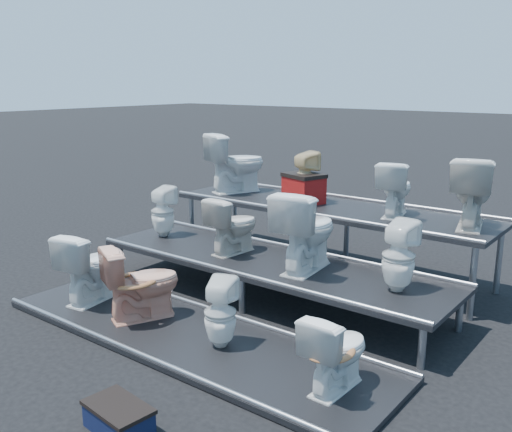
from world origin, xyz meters
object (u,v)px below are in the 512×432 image
Objects in this scene: toilet_1 at (142,282)px; toilet_3 at (336,350)px; toilet_5 at (233,225)px; toilet_9 at (305,177)px; red_crate at (304,190)px; toilet_4 at (163,212)px; toilet_8 at (236,163)px; toilet_10 at (395,188)px; toilet_2 at (220,313)px; step_stool at (119,420)px; toilet_7 at (399,256)px; toilet_11 at (472,192)px; toilet_0 at (92,266)px; toilet_6 at (306,230)px.

toilet_1 is 1.18× the size of toilet_3.
toilet_5 is 1.37m from toilet_9.
toilet_4 is at bearing -119.37° from red_crate.
toilet_10 is (2.41, 0.00, -0.09)m from toilet_8.
toilet_10 is (1.50, 2.60, 0.74)m from toilet_1.
red_crate is at bearing -71.18° from toilet_1.
toilet_1 is 1.18× the size of toilet_2.
red_crate is 4.14m from step_stool.
toilet_7 reaches higher than toilet_1.
toilet_3 is 4.18m from toilet_8.
toilet_5 is 0.85× the size of toilet_11.
toilet_7 is 1.06× the size of toilet_10.
toilet_8 is (0.15, 1.30, 0.49)m from toilet_4.
toilet_0 is at bearing 2.02° from toilet_3.
toilet_0 reaches higher than toilet_2.
toilet_7 reaches higher than toilet_2.
toilet_9 is at bearing -12.76° from toilet_10.
toilet_5 is 0.77× the size of toilet_6.
toilet_6 is 1.84× the size of red_crate.
toilet_1 is 2.72m from toilet_9.
toilet_10 is 1.35× the size of step_stool.
toilet_4 is 2.90m from toilet_10.
step_stool is (-0.97, -1.35, -0.29)m from toilet_3.
red_crate is at bearing -159.74° from toilet_8.
toilet_3 is at bearing 60.07° from step_stool.
toilet_1 is 2.88m from toilet_8.
red_crate reaches higher than toilet_2.
toilet_1 is 0.88× the size of toilet_6.
toilet_11 is (0.14, 2.60, 0.87)m from toilet_3.
toilet_2 is 1.38× the size of red_crate.
toilet_7 is at bearing 66.46° from toilet_11.
toilet_5 is at bearing -70.26° from toilet_1.
step_stool is (2.18, -3.95, -1.19)m from toilet_8.
toilet_6 is 1.04m from toilet_7.
toilet_1 reaches higher than toilet_2.
toilet_4 is at bearing -19.50° from toilet_3.
toilet_1 is at bearing 131.52° from toilet_8.
toilet_4 is 1.89m from toilet_9.
toilet_0 is 0.80m from toilet_1.
toilet_7 is (1.10, 1.30, 0.42)m from toilet_2.
toilet_11 is at bearing 167.24° from toilet_10.
toilet_11 is (2.13, 0.00, 0.05)m from toilet_9.
toilet_5 is 2.04m from toilet_7.
red_crate reaches higher than toilet_3.
toilet_6 is 1.85m from toilet_11.
toilet_3 is 1.69m from step_stool.
toilet_8 is at bearing -101.09° from toilet_4.
toilet_7 is 1.50m from toilet_10.
toilet_1 is 1.58× the size of step_stool.
toilet_0 is at bearing -20.04° from toilet_2.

